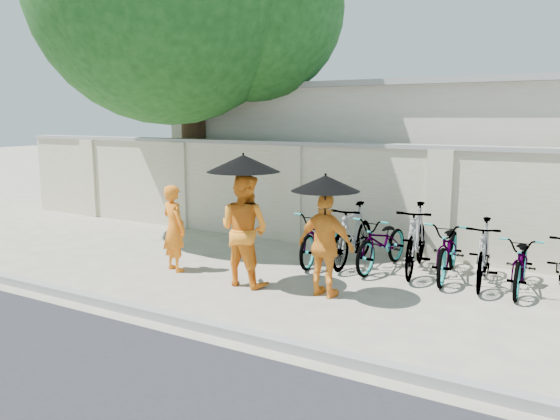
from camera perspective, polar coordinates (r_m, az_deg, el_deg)
The scene contains 16 objects.
ground at distance 8.40m, azimuth -2.81°, elevation -8.17°, with size 80.00×80.00×0.00m, color #B4AC93.
kerb at distance 7.09m, azimuth -10.39°, elevation -11.25°, with size 40.00×0.16×0.12m, color gray.
compound_wall at distance 10.58m, azimuth 11.19°, elevation 0.95°, with size 20.00×0.30×2.00m, color beige.
building_behind at distance 13.95m, azimuth 20.27°, elevation 5.09°, with size 14.00×6.00×3.20m, color beige.
monk_left at distance 9.33m, azimuth -11.01°, elevation -1.88°, with size 0.53×0.35×1.46m, color orange.
monk_center at distance 8.40m, azimuth -3.76°, elevation -2.06°, with size 0.84×0.66×1.73m, color orange.
parasol_center at distance 8.16m, azimuth -3.86°, elevation 4.89°, with size 1.11×1.11×1.04m.
monk_right at distance 7.85m, azimuth 4.80°, elevation -3.72°, with size 0.89×0.37×1.52m, color orange.
parasol_right at distance 7.61m, azimuth 4.77°, elevation 2.81°, with size 0.97×0.97×0.92m.
bike_0 at distance 9.77m, azimuth 4.34°, elevation -2.72°, with size 0.64×1.82×0.96m, color #A0A0A5.
bike_1 at distance 9.65m, azimuth 7.62°, elevation -2.54°, with size 0.51×1.81×1.09m, color #A0A0A5.
bike_2 at distance 9.46m, azimuth 10.66°, elevation -3.34°, with size 0.62×1.79×0.94m, color #A0A0A5.
bike_3 at distance 9.35m, azimuth 14.03°, elevation -2.93°, with size 0.54×1.92×1.15m, color #A0A0A5.
bike_4 at distance 9.21m, azimuth 17.24°, elevation -3.87°, with size 0.65×1.85×0.97m, color #A0A0A5.
bike_5 at distance 8.97m, azimuth 20.49°, elevation -4.24°, with size 0.48×1.70×1.02m, color #A0A0A5.
bike_6 at distance 8.92m, azimuth 23.96°, elevation -4.99°, with size 0.59×1.68×0.88m, color #A0A0A5.
Camera 1 is at (4.33, -6.72, 2.58)m, focal length 35.00 mm.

